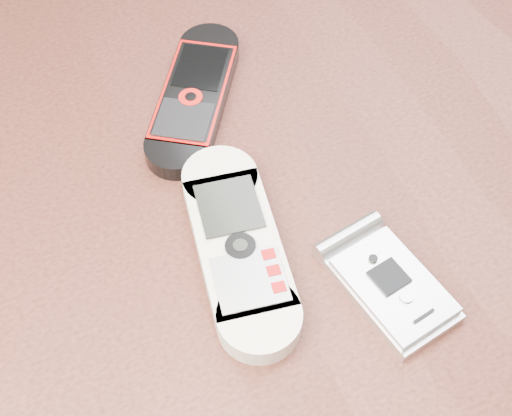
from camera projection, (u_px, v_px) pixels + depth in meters
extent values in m
cube|color=black|center=(250.00, 233.00, 0.50)|extent=(1.20, 0.80, 0.03)
cube|color=black|center=(481.00, 85.00, 1.12)|extent=(0.06, 0.06, 0.71)
cube|color=silver|center=(238.00, 246.00, 0.47)|extent=(0.08, 0.17, 0.02)
cube|color=black|center=(194.00, 96.00, 0.55)|extent=(0.13, 0.16, 0.02)
cube|color=silver|center=(390.00, 285.00, 0.45)|extent=(0.07, 0.10, 0.01)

